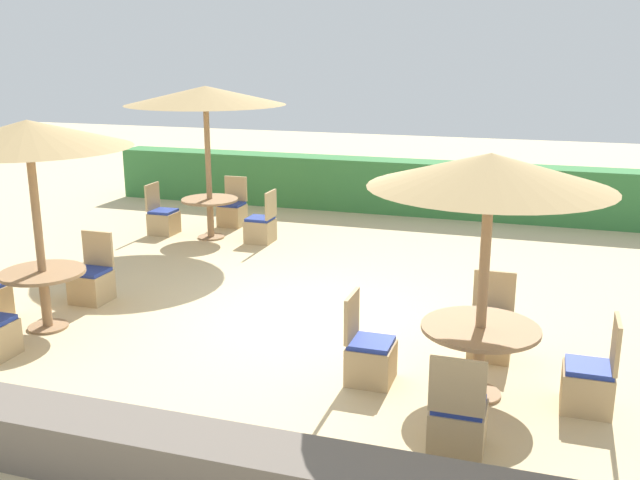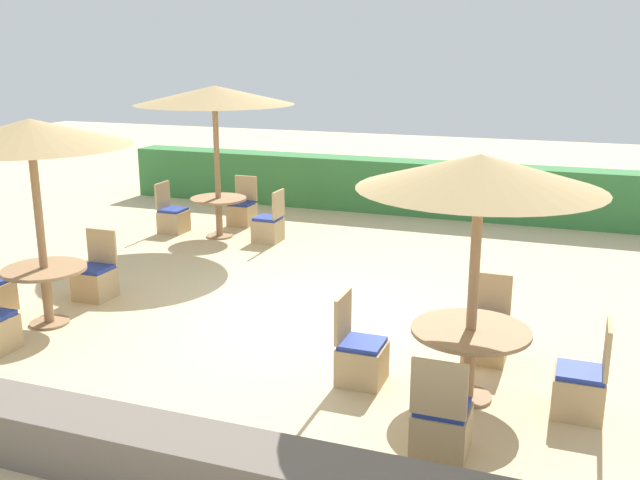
% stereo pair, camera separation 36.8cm
% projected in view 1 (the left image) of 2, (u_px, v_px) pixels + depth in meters
% --- Properties ---
extents(ground_plane, '(40.00, 40.00, 0.00)m').
position_uv_depth(ground_plane, '(305.00, 321.00, 8.99)').
color(ground_plane, '#D1BA8C').
extents(hedge_row, '(13.00, 0.70, 1.09)m').
position_uv_depth(hedge_row, '(406.00, 187.00, 14.76)').
color(hedge_row, '#387A3D').
rests_on(hedge_row, ground_plane).
extents(stone_border, '(10.00, 0.56, 0.47)m').
position_uv_depth(stone_border, '(155.00, 455.00, 5.59)').
color(stone_border, '#6B6056').
rests_on(stone_border, ground_plane).
extents(parasol_front_right, '(2.26, 2.26, 2.41)m').
position_uv_depth(parasol_front_right, '(490.00, 172.00, 6.48)').
color(parasol_front_right, '#93704C').
rests_on(parasol_front_right, ground_plane).
extents(round_table_front_right, '(1.15, 1.15, 0.73)m').
position_uv_depth(round_table_front_right, '(480.00, 340.00, 6.91)').
color(round_table_front_right, '#93704C').
rests_on(round_table_front_right, ground_plane).
extents(patio_chair_front_right_north, '(0.46, 0.46, 0.93)m').
position_uv_depth(patio_chair_front_right_north, '(490.00, 334.00, 7.90)').
color(patio_chair_front_right_north, tan).
rests_on(patio_chair_front_right_north, ground_plane).
extents(patio_chair_front_right_south, '(0.46, 0.46, 0.93)m').
position_uv_depth(patio_chair_front_right_south, '(458.00, 423.00, 6.01)').
color(patio_chair_front_right_south, tan).
rests_on(patio_chair_front_right_south, ground_plane).
extents(patio_chair_front_right_east, '(0.46, 0.46, 0.93)m').
position_uv_depth(patio_chair_front_right_east, '(589.00, 383.00, 6.72)').
color(patio_chair_front_right_east, tan).
rests_on(patio_chair_front_right_east, ground_plane).
extents(patio_chair_front_right_west, '(0.46, 0.46, 0.93)m').
position_uv_depth(patio_chair_front_right_west, '(369.00, 357.00, 7.29)').
color(patio_chair_front_right_west, tan).
rests_on(patio_chair_front_right_west, ground_plane).
extents(parasol_front_left, '(2.35, 2.35, 2.54)m').
position_uv_depth(parasol_front_left, '(28.00, 135.00, 8.14)').
color(parasol_front_left, '#93704C').
rests_on(parasol_front_left, ground_plane).
extents(round_table_front_left, '(1.01, 1.01, 0.73)m').
position_uv_depth(round_table_front_left, '(44.00, 284.00, 8.61)').
color(round_table_front_left, '#93704C').
rests_on(round_table_front_left, ground_plane).
extents(patio_chair_front_left_north, '(0.46, 0.46, 0.93)m').
position_uv_depth(patio_chair_front_left_north, '(92.00, 282.00, 9.62)').
color(patio_chair_front_left_north, tan).
rests_on(patio_chair_front_left_north, ground_plane).
extents(parasol_back_left, '(2.79, 2.79, 2.70)m').
position_uv_depth(parasol_back_left, '(205.00, 96.00, 12.26)').
color(parasol_back_left, '#93704C').
rests_on(parasol_back_left, ground_plane).
extents(round_table_back_left, '(1.01, 1.01, 0.72)m').
position_uv_depth(round_table_back_left, '(210.00, 208.00, 12.78)').
color(round_table_back_left, '#93704C').
rests_on(round_table_back_left, ground_plane).
extents(patio_chair_back_left_east, '(0.46, 0.46, 0.93)m').
position_uv_depth(patio_chair_back_left_east, '(261.00, 228.00, 12.57)').
color(patio_chair_back_left_east, tan).
rests_on(patio_chair_back_left_east, ground_plane).
extents(patio_chair_back_left_west, '(0.46, 0.46, 0.93)m').
position_uv_depth(patio_chair_back_left_west, '(163.00, 220.00, 13.15)').
color(patio_chair_back_left_west, tan).
rests_on(patio_chair_back_left_west, ground_plane).
extents(patio_chair_back_left_north, '(0.46, 0.46, 0.93)m').
position_uv_depth(patio_chair_back_left_north, '(232.00, 212.00, 13.76)').
color(patio_chair_back_left_north, tan).
rests_on(patio_chair_back_left_north, ground_plane).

